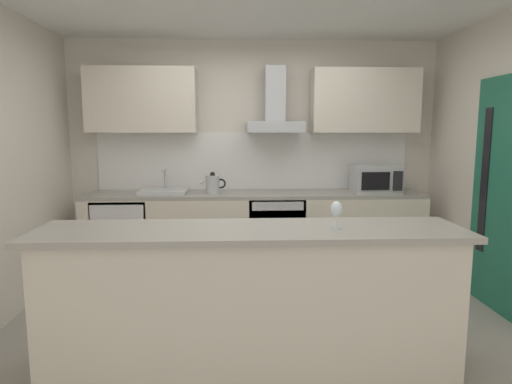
{
  "coord_description": "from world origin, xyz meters",
  "views": [
    {
      "loc": [
        -0.2,
        -3.28,
        1.58
      ],
      "look_at": [
        -0.03,
        0.46,
        1.05
      ],
      "focal_mm": 30.46,
      "sensor_mm": 36.0,
      "label": 1
    }
  ],
  "objects_px": {
    "microwave": "(376,179)",
    "sink": "(164,191)",
    "wine_glass": "(337,210)",
    "oven": "(275,232)",
    "refrigerator": "(125,236)",
    "range_hood": "(275,112)",
    "kettle": "(213,184)"
  },
  "relations": [
    {
      "from": "kettle",
      "to": "range_hood",
      "type": "relative_size",
      "value": 0.4
    },
    {
      "from": "microwave",
      "to": "sink",
      "type": "xyz_separation_m",
      "value": [
        -2.33,
        0.04,
        -0.12
      ]
    },
    {
      "from": "refrigerator",
      "to": "wine_glass",
      "type": "distance_m",
      "value": 2.84
    },
    {
      "from": "refrigerator",
      "to": "wine_glass",
      "type": "xyz_separation_m",
      "value": [
        1.87,
        -2.03,
        0.66
      ]
    },
    {
      "from": "oven",
      "to": "kettle",
      "type": "bearing_deg",
      "value": -177.2
    },
    {
      "from": "kettle",
      "to": "wine_glass",
      "type": "height_order",
      "value": "kettle"
    },
    {
      "from": "oven",
      "to": "refrigerator",
      "type": "distance_m",
      "value": 1.66
    },
    {
      "from": "oven",
      "to": "refrigerator",
      "type": "xyz_separation_m",
      "value": [
        -1.66,
        -0.0,
        -0.03
      ]
    },
    {
      "from": "refrigerator",
      "to": "oven",
      "type": "bearing_deg",
      "value": 0.09
    },
    {
      "from": "oven",
      "to": "wine_glass",
      "type": "xyz_separation_m",
      "value": [
        0.21,
        -2.03,
        0.62
      ]
    },
    {
      "from": "refrigerator",
      "to": "range_hood",
      "type": "xyz_separation_m",
      "value": [
        1.66,
        0.13,
        1.36
      ]
    },
    {
      "from": "oven",
      "to": "wine_glass",
      "type": "distance_m",
      "value": 2.14
    },
    {
      "from": "oven",
      "to": "sink",
      "type": "relative_size",
      "value": 1.6
    },
    {
      "from": "wine_glass",
      "to": "kettle",
      "type": "bearing_deg",
      "value": 114.16
    },
    {
      "from": "microwave",
      "to": "range_hood",
      "type": "bearing_deg",
      "value": 171.92
    },
    {
      "from": "refrigerator",
      "to": "sink",
      "type": "height_order",
      "value": "sink"
    },
    {
      "from": "oven",
      "to": "sink",
      "type": "bearing_deg",
      "value": 179.49
    },
    {
      "from": "oven",
      "to": "kettle",
      "type": "distance_m",
      "value": 0.88
    },
    {
      "from": "microwave",
      "to": "wine_glass",
      "type": "distance_m",
      "value": 2.2
    },
    {
      "from": "microwave",
      "to": "kettle",
      "type": "distance_m",
      "value": 1.8
    },
    {
      "from": "microwave",
      "to": "kettle",
      "type": "height_order",
      "value": "microwave"
    },
    {
      "from": "oven",
      "to": "range_hood",
      "type": "distance_m",
      "value": 1.33
    },
    {
      "from": "refrigerator",
      "to": "sink",
      "type": "distance_m",
      "value": 0.67
    },
    {
      "from": "refrigerator",
      "to": "wine_glass",
      "type": "height_order",
      "value": "wine_glass"
    },
    {
      "from": "oven",
      "to": "sink",
      "type": "distance_m",
      "value": 1.31
    },
    {
      "from": "oven",
      "to": "microwave",
      "type": "relative_size",
      "value": 1.6
    },
    {
      "from": "sink",
      "to": "oven",
      "type": "bearing_deg",
      "value": -0.51
    },
    {
      "from": "oven",
      "to": "microwave",
      "type": "bearing_deg",
      "value": -1.44
    },
    {
      "from": "refrigerator",
      "to": "range_hood",
      "type": "bearing_deg",
      "value": 4.54
    },
    {
      "from": "sink",
      "to": "kettle",
      "type": "height_order",
      "value": "sink"
    },
    {
      "from": "refrigerator",
      "to": "sink",
      "type": "relative_size",
      "value": 1.7
    },
    {
      "from": "sink",
      "to": "wine_glass",
      "type": "distance_m",
      "value": 2.5
    }
  ]
}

